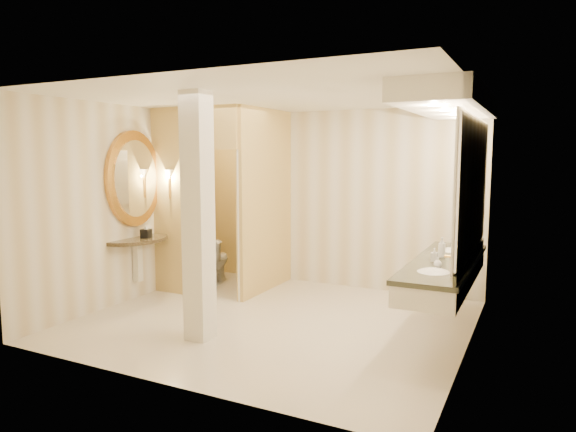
# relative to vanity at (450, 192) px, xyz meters

# --- Properties ---
(floor) EXTENTS (4.50, 4.50, 0.00)m
(floor) POSITION_rel_vanity_xyz_m (-1.98, -0.34, -1.63)
(floor) COLOR beige
(floor) RESTS_ON ground
(ceiling) EXTENTS (4.50, 4.50, 0.00)m
(ceiling) POSITION_rel_vanity_xyz_m (-1.98, -0.34, 1.07)
(ceiling) COLOR white
(ceiling) RESTS_ON wall_back
(wall_back) EXTENTS (4.50, 0.02, 2.70)m
(wall_back) POSITION_rel_vanity_xyz_m (-1.98, 1.66, -0.28)
(wall_back) COLOR silver
(wall_back) RESTS_ON floor
(wall_front) EXTENTS (4.50, 0.02, 2.70)m
(wall_front) POSITION_rel_vanity_xyz_m (-1.98, -2.34, -0.28)
(wall_front) COLOR silver
(wall_front) RESTS_ON floor
(wall_left) EXTENTS (0.02, 4.00, 2.70)m
(wall_left) POSITION_rel_vanity_xyz_m (-4.23, -0.34, -0.28)
(wall_left) COLOR silver
(wall_left) RESTS_ON floor
(wall_right) EXTENTS (0.02, 4.00, 2.70)m
(wall_right) POSITION_rel_vanity_xyz_m (0.27, -0.34, -0.28)
(wall_right) COLOR silver
(wall_right) RESTS_ON floor
(toilet_closet) EXTENTS (1.50, 1.55, 2.70)m
(toilet_closet) POSITION_rel_vanity_xyz_m (-3.10, 0.63, -0.24)
(toilet_closet) COLOR tan
(toilet_closet) RESTS_ON floor
(wall_sconce) EXTENTS (0.14, 0.14, 0.42)m
(wall_sconce) POSITION_rel_vanity_xyz_m (-3.90, 0.09, 0.10)
(wall_sconce) COLOR gold
(wall_sconce) RESTS_ON toilet_closet
(vanity) EXTENTS (0.75, 2.56, 2.09)m
(vanity) POSITION_rel_vanity_xyz_m (0.00, 0.00, 0.00)
(vanity) COLOR silver
(vanity) RESTS_ON floor
(console_shelf) EXTENTS (1.02, 1.02, 1.96)m
(console_shelf) POSITION_rel_vanity_xyz_m (-4.19, -0.32, -0.28)
(console_shelf) COLOR black
(console_shelf) RESTS_ON floor
(pillar) EXTENTS (0.26, 0.26, 2.70)m
(pillar) POSITION_rel_vanity_xyz_m (-2.43, -1.24, -0.28)
(pillar) COLOR silver
(pillar) RESTS_ON floor
(tissue_box) EXTENTS (0.14, 0.14, 0.12)m
(tissue_box) POSITION_rel_vanity_xyz_m (-4.04, -0.28, -0.69)
(tissue_box) COLOR black
(tissue_box) RESTS_ON console_shelf
(toilet) EXTENTS (0.59, 0.81, 0.74)m
(toilet) POSITION_rel_vanity_xyz_m (-3.72, 0.90, -1.26)
(toilet) COLOR white
(toilet) RESTS_ON floor
(soap_bottle_a) EXTENTS (0.07, 0.07, 0.15)m
(soap_bottle_a) POSITION_rel_vanity_xyz_m (-0.11, -0.14, -0.68)
(soap_bottle_a) COLOR beige
(soap_bottle_a) RESTS_ON vanity
(soap_bottle_b) EXTENTS (0.11, 0.11, 0.10)m
(soap_bottle_b) POSITION_rel_vanity_xyz_m (-0.03, -0.42, -0.70)
(soap_bottle_b) COLOR silver
(soap_bottle_b) RESTS_ON vanity
(soap_bottle_c) EXTENTS (0.10, 0.10, 0.23)m
(soap_bottle_c) POSITION_rel_vanity_xyz_m (-0.08, 0.11, -0.64)
(soap_bottle_c) COLOR #C6B28C
(soap_bottle_c) RESTS_ON vanity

